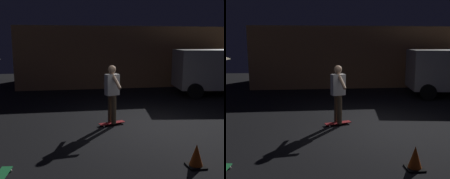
{
  "view_description": "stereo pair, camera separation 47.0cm",
  "coord_description": "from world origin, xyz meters",
  "views": [
    {
      "loc": [
        -2.22,
        -6.95,
        2.42
      ],
      "look_at": [
        -1.0,
        0.58,
        1.05
      ],
      "focal_mm": 43.59,
      "sensor_mm": 36.0,
      "label": 1
    },
    {
      "loc": [
        -1.75,
        -7.01,
        2.42
      ],
      "look_at": [
        -1.0,
        0.58,
        1.05
      ],
      "focal_mm": 43.59,
      "sensor_mm": 36.0,
      "label": 2
    }
  ],
  "objects": [
    {
      "name": "ground_plane",
      "position": [
        0.0,
        0.0,
        0.0
      ],
      "size": [
        28.0,
        28.0,
        0.0
      ],
      "primitive_type": "plane",
      "color": "black"
    },
    {
      "name": "low_building",
      "position": [
        1.37,
        8.75,
        1.57
      ],
      "size": [
        12.35,
        4.32,
        3.15
      ],
      "color": "tan",
      "rests_on": "ground_plane"
    },
    {
      "name": "skateboard_ridden",
      "position": [
        -1.0,
        0.58,
        0.06
      ],
      "size": [
        0.8,
        0.44,
        0.07
      ],
      "color": "#AD1E23",
      "rests_on": "ground_plane"
    },
    {
      "name": "skater",
      "position": [
        -1.0,
        0.58,
        1.04
      ],
      "size": [
        0.43,
        0.96,
        1.67
      ],
      "color": "brown",
      "rests_on": "skateboard_ridden"
    },
    {
      "name": "traffic_cone",
      "position": [
        0.19,
        -2.32,
        0.21
      ],
      "size": [
        0.34,
        0.34,
        0.46
      ],
      "color": "black",
      "rests_on": "ground_plane"
    }
  ]
}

